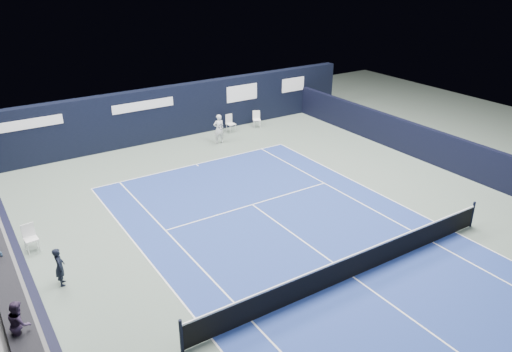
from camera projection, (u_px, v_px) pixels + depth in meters
The scene contains 12 objects.
ground at pixel (316, 250), 18.56m from camera, with size 48.00×48.00×0.00m, color #58695D.
court_surface at pixel (353, 277), 17.03m from camera, with size 10.97×23.77×0.01m, color navy.
enclosure_wall_right at pixel (423, 143), 26.48m from camera, with size 0.30×22.00×1.80m, color black.
folding_chair_back_a at pixel (229, 120), 30.68m from camera, with size 0.52×0.56×1.09m.
folding_chair_back_b at pixel (257, 118), 31.56m from camera, with size 0.60×0.59×1.04m.
line_judge_chair at pixel (30, 236), 18.39m from camera, with size 0.50×0.49×1.05m.
line_judge at pixel (60, 267), 16.40m from camera, with size 0.50×0.33×1.38m, color black.
court_markings at pixel (353, 277), 17.03m from camera, with size 11.03×23.83×0.00m.
tennis_net at pixel (354, 265), 16.82m from camera, with size 12.90×0.10×1.10m.
back_sponsor_wall at pixel (159, 114), 29.03m from camera, with size 26.00×0.63×3.10m.
side_barrier_left at pixel (20, 265), 16.64m from camera, with size 0.33×22.00×1.20m.
tennis_player at pixel (219, 129), 28.73m from camera, with size 0.68×0.86×1.72m.
Camera 1 is at (-10.48, -10.05, 10.11)m, focal length 35.00 mm.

